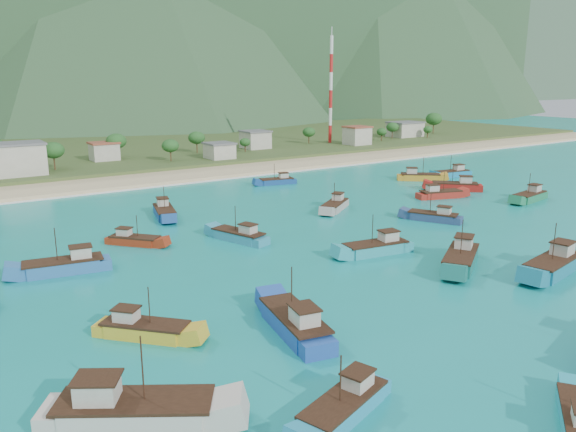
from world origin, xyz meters
TOP-DOWN VIEW (x-y plane):
  - ground at (0.00, 0.00)m, footprint 600.00×600.00m
  - beach at (0.00, 79.00)m, footprint 400.00×18.00m
  - land at (0.00, 140.00)m, footprint 400.00×110.00m
  - surf_line at (0.00, 69.50)m, footprint 400.00×2.50m
  - village at (9.43, 101.56)m, footprint 221.32×32.08m
  - vegetation at (-0.24, 103.63)m, footprint 271.56×26.08m
  - radio_tower at (76.68, 108.00)m, footprint 1.20×1.20m
  - boat_0 at (7.47, -8.56)m, footprint 12.06×9.36m
  - boat_1 at (-11.65, 18.83)m, footprint 6.01×10.48m
  - boat_2 at (-41.83, -18.89)m, footprint 12.78×10.08m
  - boat_6 at (19.66, 56.15)m, footprint 9.42×4.67m
  - boat_8 at (-15.32, 40.48)m, footprint 5.62×10.93m
  - boat_11 at (1.66, 1.85)m, footprint 11.15×4.85m
  - boat_12 at (62.93, 39.37)m, footprint 10.64×4.54m
  - boat_15 at (-37.84, 18.69)m, footprint 11.57×5.12m
  - boat_17 at (51.91, 40.52)m, footprint 10.17×9.09m
  - boat_18 at (23.40, 10.39)m, footprint 6.97×9.78m
  - boat_19 at (49.19, 26.88)m, footprint 10.30×10.12m
  - boat_20 at (15.24, -17.33)m, footprint 12.87×5.81m
  - boat_21 at (-35.96, -5.26)m, footprint 8.64×9.01m
  - boat_24 at (-23.07, -12.95)m, footprint 5.84×12.46m
  - boat_25 at (14.24, 27.13)m, footprint 9.90×8.13m
  - boat_27 at (52.99, 10.83)m, footprint 11.02×4.77m
  - boat_28 at (39.63, 23.23)m, footprint 10.41×5.83m
  - boat_30 at (-26.03, 26.18)m, footprint 7.55×8.19m
  - boat_31 at (-27.99, -26.64)m, footprint 9.99×5.67m

SIDE VIEW (x-z plane):
  - ground at x=0.00m, z-range 0.00..0.00m
  - beach at x=0.00m, z-range -0.60..0.60m
  - land at x=0.00m, z-range -1.20..1.20m
  - surf_line at x=0.00m, z-range -0.04..0.04m
  - boat_30 at x=-26.03m, z-range -2.01..3.08m
  - boat_6 at x=19.66m, z-range -2.10..3.25m
  - boat_18 at x=23.40m, z-range -2.19..3.46m
  - boat_31 at x=-27.99m, z-range -2.20..3.47m
  - boat_21 at x=-35.96m, z-range -2.21..3.49m
  - boat_28 at x=39.63m, z-range -2.27..3.63m
  - boat_25 at x=14.24m, z-range -2.27..3.63m
  - boat_1 at x=-11.65m, z-range -2.28..3.66m
  - boat_12 at x=62.93m, z-range -2.33..3.76m
  - boat_8 at x=-15.32m, z-range -2.37..3.83m
  - boat_17 at x=51.91m, z-range -2.38..3.86m
  - boat_27 at x=52.99m, z-range -2.40..3.90m
  - boat_11 at x=1.66m, z-range -2.42..3.95m
  - boat_19 at x=49.19m, z-range -2.49..4.10m
  - boat_15 at x=-37.84m, z-range -2.49..4.11m
  - boat_24 at x=-23.07m, z-range -2.65..4.44m
  - boat_0 at x=7.47m, z-range -2.65..4.44m
  - boat_20 at x=15.24m, z-range -2.73..4.61m
  - boat_2 at x=-41.83m, z-range -2.79..4.75m
  - village at x=9.43m, z-range 0.93..8.39m
  - vegetation at x=-0.24m, z-range 0.67..9.79m
  - radio_tower at x=76.68m, z-range 1.60..39.46m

